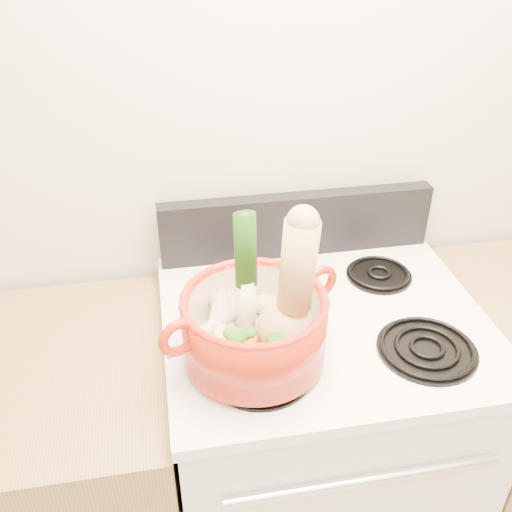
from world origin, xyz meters
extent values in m
cube|color=silver|center=(0.00, 1.75, 1.30)|extent=(3.50, 0.02, 2.60)
cube|color=silver|center=(0.00, 1.40, 0.46)|extent=(0.76, 0.65, 0.92)
cube|color=white|center=(0.00, 1.40, 0.93)|extent=(0.78, 0.67, 0.03)
cube|color=black|center=(0.00, 1.70, 1.04)|extent=(0.76, 0.05, 0.18)
cylinder|color=silver|center=(0.00, 1.06, 0.78)|extent=(0.60, 0.02, 0.02)
cylinder|color=black|center=(-0.19, 1.24, 0.96)|extent=(0.22, 0.22, 0.02)
cylinder|color=black|center=(0.19, 1.24, 0.96)|extent=(0.22, 0.22, 0.02)
cylinder|color=black|center=(-0.19, 1.54, 0.96)|extent=(0.17, 0.17, 0.02)
cylinder|color=black|center=(0.19, 1.54, 0.96)|extent=(0.17, 0.17, 0.02)
cylinder|color=#B2230F|center=(-0.20, 1.28, 1.04)|extent=(0.40, 0.40, 0.15)
torus|color=#B2230F|center=(-0.36, 1.22, 1.09)|extent=(0.09, 0.05, 0.09)
torus|color=#B2230F|center=(-0.04, 1.35, 1.09)|extent=(0.09, 0.05, 0.09)
cylinder|color=white|center=(-0.21, 1.32, 1.15)|extent=(0.06, 0.07, 0.31)
ellipsoid|color=tan|center=(-0.15, 1.38, 1.02)|extent=(0.09, 0.07, 0.04)
cone|color=beige|center=(-0.25, 1.30, 1.02)|extent=(0.08, 0.24, 0.07)
cone|color=beige|center=(-0.27, 1.28, 1.03)|extent=(0.08, 0.23, 0.06)
cone|color=beige|center=(-0.22, 1.32, 1.03)|extent=(0.14, 0.18, 0.06)
cone|color=beige|center=(-0.31, 1.29, 1.04)|extent=(0.17, 0.12, 0.05)
cone|color=beige|center=(-0.27, 1.36, 1.04)|extent=(0.11, 0.20, 0.06)
cone|color=#BE3209|center=(-0.22, 1.25, 1.01)|extent=(0.04, 0.15, 0.04)
cone|color=#CC5F0A|center=(-0.24, 1.23, 1.02)|extent=(0.06, 0.14, 0.04)
cone|color=#DE5D0B|center=(-0.16, 1.22, 1.03)|extent=(0.06, 0.16, 0.04)
cone|color=orange|center=(-0.21, 1.24, 1.03)|extent=(0.11, 0.12, 0.04)
camera|label=1|loc=(-0.36, 0.36, 1.82)|focal=40.00mm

